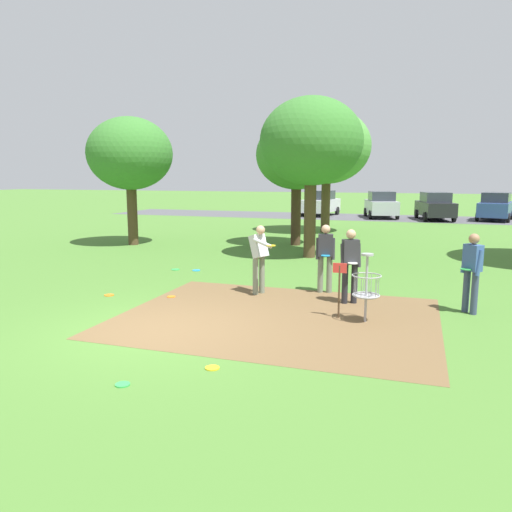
% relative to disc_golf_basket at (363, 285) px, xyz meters
% --- Properties ---
extents(ground_plane, '(160.00, 160.00, 0.00)m').
position_rel_disc_golf_basket_xyz_m(ground_plane, '(-3.64, -1.84, -0.75)').
color(ground_plane, '#47752D').
extents(dirt_tee_pad, '(6.43, 5.13, 0.01)m').
position_rel_disc_golf_basket_xyz_m(dirt_tee_pad, '(-1.71, -0.23, -0.75)').
color(dirt_tee_pad, brown).
rests_on(dirt_tee_pad, ground).
extents(disc_golf_basket, '(0.98, 0.58, 1.39)m').
position_rel_disc_golf_basket_xyz_m(disc_golf_basket, '(0.00, 0.00, 0.00)').
color(disc_golf_basket, '#9E9EA3').
rests_on(disc_golf_basket, ground).
extents(player_foreground_watching, '(0.49, 0.43, 1.71)m').
position_rel_disc_golf_basket_xyz_m(player_foreground_watching, '(-1.18, 2.21, 0.21)').
color(player_foreground_watching, slate).
rests_on(player_foreground_watching, ground).
extents(player_throwing, '(0.45, 0.46, 1.71)m').
position_rel_disc_golf_basket_xyz_m(player_throwing, '(2.10, 1.34, 0.21)').
color(player_throwing, '#384260').
rests_on(player_throwing, ground).
extents(player_waiting_left, '(0.49, 0.45, 1.71)m').
position_rel_disc_golf_basket_xyz_m(player_waiting_left, '(-0.44, 1.35, 0.21)').
color(player_waiting_left, '#232328').
rests_on(player_waiting_left, ground).
extents(player_waiting_right, '(0.86, 0.90, 1.71)m').
position_rel_disc_golf_basket_xyz_m(player_waiting_right, '(-2.69, 1.56, 0.23)').
color(player_waiting_right, slate).
rests_on(player_waiting_right, ground).
extents(frisbee_near_basket, '(0.25, 0.25, 0.02)m').
position_rel_disc_golf_basket_xyz_m(frisbee_near_basket, '(-5.47, 3.80, -0.74)').
color(frisbee_near_basket, '#1E93DB').
rests_on(frisbee_near_basket, ground).
extents(frisbee_by_tee, '(0.24, 0.24, 0.02)m').
position_rel_disc_golf_basket_xyz_m(frisbee_by_tee, '(-6.13, 0.23, -0.74)').
color(frisbee_by_tee, orange).
rests_on(frisbee_by_tee, ground).
extents(frisbee_mid_grass, '(0.21, 0.21, 0.02)m').
position_rel_disc_golf_basket_xyz_m(frisbee_mid_grass, '(-4.61, 0.57, -0.74)').
color(frisbee_mid_grass, orange).
rests_on(frisbee_mid_grass, ground).
extents(frisbee_far_left, '(0.26, 0.26, 0.02)m').
position_rel_disc_golf_basket_xyz_m(frisbee_far_left, '(-6.15, 3.72, -0.74)').
color(frisbee_far_left, green).
rests_on(frisbee_far_left, ground).
extents(frisbee_scattered_a, '(0.22, 0.22, 0.02)m').
position_rel_disc_golf_basket_xyz_m(frisbee_scattered_a, '(-1.89, -3.21, -0.74)').
color(frisbee_scattered_a, gold).
rests_on(frisbee_scattered_a, ground).
extents(frisbee_scattered_b, '(0.21, 0.21, 0.02)m').
position_rel_disc_golf_basket_xyz_m(frisbee_scattered_b, '(-2.84, -4.15, -0.74)').
color(frisbee_scattered_b, green).
rests_on(frisbee_scattered_b, ground).
extents(tree_near_right, '(3.60, 3.60, 5.62)m').
position_rel_disc_golf_basket_xyz_m(tree_near_right, '(-2.70, 7.43, 3.30)').
color(tree_near_right, '#4C3823').
rests_on(tree_near_right, ground).
extents(tree_mid_left, '(3.37, 3.37, 5.20)m').
position_rel_disc_golf_basket_xyz_m(tree_mid_left, '(-3.92, 10.33, 2.98)').
color(tree_mid_left, '#422D1E').
rests_on(tree_mid_left, ground).
extents(tree_mid_center, '(3.52, 3.52, 5.31)m').
position_rel_disc_golf_basket_xyz_m(tree_mid_center, '(-10.53, 8.27, 3.03)').
color(tree_mid_center, '#4C3823').
rests_on(tree_mid_center, ground).
extents(tree_mid_right, '(4.43, 4.43, 6.26)m').
position_rel_disc_golf_basket_xyz_m(tree_mid_right, '(-3.60, 15.45, 3.60)').
color(tree_mid_right, '#4C3823').
rests_on(tree_mid_right, ground).
extents(parking_lot_strip, '(36.00, 6.00, 0.01)m').
position_rel_disc_golf_basket_xyz_m(parking_lot_strip, '(-3.64, 25.63, -0.75)').
color(parking_lot_strip, '#4C4C51').
rests_on(parking_lot_strip, ground).
extents(parked_car_leftmost, '(2.40, 4.41, 1.84)m').
position_rel_disc_golf_basket_xyz_m(parked_car_leftmost, '(-5.93, 26.16, 0.17)').
color(parked_car_leftmost, silver).
rests_on(parked_car_leftmost, ground).
extents(parked_car_center_left, '(2.70, 4.50, 1.84)m').
position_rel_disc_golf_basket_xyz_m(parked_car_center_left, '(-1.53, 25.64, 0.17)').
color(parked_car_center_left, '#B2B7BC').
rests_on(parked_car_center_left, ground).
extents(parked_car_center_right, '(2.63, 4.48, 1.84)m').
position_rel_disc_golf_basket_xyz_m(parked_car_center_right, '(2.00, 24.94, 0.17)').
color(parked_car_center_right, black).
rests_on(parked_car_center_right, ground).
extents(parked_car_rightmost, '(2.70, 4.50, 1.84)m').
position_rel_disc_golf_basket_xyz_m(parked_car_rightmost, '(5.77, 25.81, 0.17)').
color(parked_car_rightmost, '#2D4784').
rests_on(parked_car_rightmost, ground).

